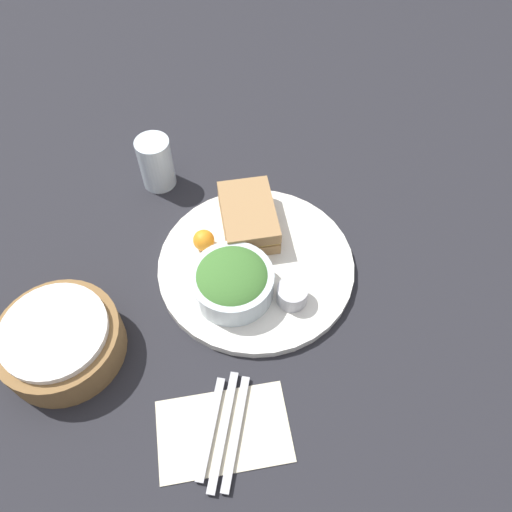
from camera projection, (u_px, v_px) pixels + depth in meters
The scene contains 12 objects.
ground_plane at pixel (256, 268), 0.87m from camera, with size 4.00×4.00×0.00m, color #232328.
plate at pixel (256, 265), 0.86m from camera, with size 0.34×0.34×0.02m, color white.
sandwich at pixel (248, 217), 0.88m from camera, with size 0.14×0.09×0.05m.
salad_bowl at pixel (232, 281), 0.80m from camera, with size 0.13×0.13×0.06m.
dressing_cup at pixel (292, 294), 0.80m from camera, with size 0.05×0.05×0.03m, color #B7B7BC.
orange_wedge at pixel (204, 240), 0.86m from camera, with size 0.04×0.04×0.04m, color orange.
drink_glass at pixel (156, 163), 0.94m from camera, with size 0.06×0.06×0.10m, color silver.
bread_basket at pixel (60, 340), 0.75m from camera, with size 0.19×0.19×0.07m.
napkin at pixel (224, 431), 0.71m from camera, with size 0.12×0.19×0.00m, color beige.
fork at pixel (236, 432), 0.70m from camera, with size 0.16×0.01×0.01m, color #B2B2B7.
knife at pixel (223, 430), 0.70m from camera, with size 0.17×0.01×0.01m, color #B2B2B7.
spoon at pixel (211, 428), 0.70m from camera, with size 0.15×0.01×0.01m, color #B2B2B7.
Camera 1 is at (-0.47, 0.08, 0.72)m, focal length 35.00 mm.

